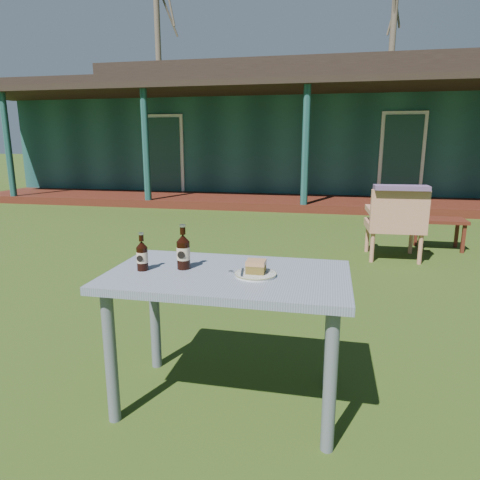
% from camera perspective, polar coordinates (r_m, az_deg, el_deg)
% --- Properties ---
extents(ground, '(80.00, 80.00, 0.00)m').
position_cam_1_polar(ground, '(3.87, 3.98, -7.63)').
color(ground, '#334916').
extents(pavilion, '(15.80, 8.30, 3.45)m').
position_cam_1_polar(pavilion, '(12.99, 9.97, 13.88)').
color(pavilion, '#1B4644').
rests_on(pavilion, ground).
extents(tree_left, '(0.28, 0.28, 10.50)m').
position_cam_1_polar(tree_left, '(23.06, -10.79, 22.48)').
color(tree_left, brown).
rests_on(tree_left, ground).
extents(tree_mid, '(0.28, 0.28, 9.50)m').
position_cam_1_polar(tree_mid, '(22.49, 19.42, 20.96)').
color(tree_mid, brown).
rests_on(tree_mid, ground).
extents(cafe_table, '(1.20, 0.70, 0.72)m').
position_cam_1_polar(cafe_table, '(2.17, -1.63, -6.93)').
color(cafe_table, slate).
rests_on(cafe_table, ground).
extents(plate, '(0.20, 0.20, 0.01)m').
position_cam_1_polar(plate, '(2.09, 2.10, -4.57)').
color(plate, silver).
rests_on(plate, cafe_table).
extents(cake_slice, '(0.09, 0.09, 0.06)m').
position_cam_1_polar(cake_slice, '(2.09, 2.14, -3.53)').
color(cake_slice, brown).
rests_on(cake_slice, plate).
extents(fork, '(0.03, 0.14, 0.00)m').
position_cam_1_polar(fork, '(2.09, 0.29, -4.34)').
color(fork, silver).
rests_on(fork, plate).
extents(cola_bottle_near, '(0.07, 0.07, 0.23)m').
position_cam_1_polar(cola_bottle_near, '(2.20, -7.57, -1.50)').
color(cola_bottle_near, black).
rests_on(cola_bottle_near, cafe_table).
extents(cola_bottle_far, '(0.06, 0.06, 0.19)m').
position_cam_1_polar(cola_bottle_far, '(2.22, -12.92, -2.02)').
color(cola_bottle_far, black).
rests_on(cola_bottle_far, cafe_table).
extents(bottle_cap, '(0.03, 0.03, 0.01)m').
position_cam_1_polar(bottle_cap, '(2.14, -1.22, -4.25)').
color(bottle_cap, silver).
rests_on(bottle_cap, cafe_table).
extents(armchair_left, '(0.64, 0.60, 0.84)m').
position_cam_1_polar(armchair_left, '(5.28, 20.04, 2.52)').
color(armchair_left, tan).
rests_on(armchair_left, ground).
extents(floral_throw, '(0.59, 0.23, 0.05)m').
position_cam_1_polar(floral_throw, '(5.06, 20.71, 6.55)').
color(floral_throw, '#644871').
rests_on(floral_throw, armchair_left).
extents(side_table, '(0.60, 0.40, 0.40)m').
position_cam_1_polar(side_table, '(6.04, 25.13, 2.04)').
color(side_table, '#4C1C12').
rests_on(side_table, ground).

